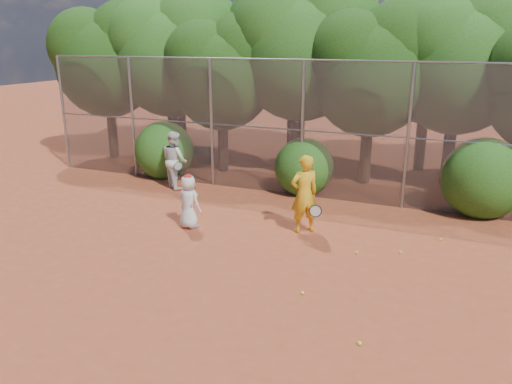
% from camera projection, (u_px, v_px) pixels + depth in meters
% --- Properties ---
extents(ground, '(80.00, 80.00, 0.00)m').
position_uv_depth(ground, '(254.00, 288.00, 9.55)').
color(ground, '#953D21').
rests_on(ground, ground).
extents(fence_back, '(20.05, 0.09, 4.03)m').
position_uv_depth(fence_back, '(332.00, 131.00, 14.28)').
color(fence_back, gray).
rests_on(fence_back, ground).
extents(tree_0, '(4.38, 3.81, 6.00)m').
position_uv_depth(tree_0, '(108.00, 56.00, 18.97)').
color(tree_0, black).
rests_on(tree_0, ground).
extents(tree_1, '(4.64, 4.03, 6.35)m').
position_uv_depth(tree_1, '(171.00, 50.00, 18.41)').
color(tree_1, black).
rests_on(tree_1, ground).
extents(tree_2, '(3.99, 3.47, 5.47)m').
position_uv_depth(tree_2, '(223.00, 69.00, 17.04)').
color(tree_2, black).
rests_on(tree_2, ground).
extents(tree_3, '(4.89, 4.26, 6.70)m').
position_uv_depth(tree_3, '(303.00, 44.00, 16.76)').
color(tree_3, black).
rests_on(tree_3, ground).
extents(tree_4, '(4.19, 3.64, 5.73)m').
position_uv_depth(tree_4, '(373.00, 66.00, 15.49)').
color(tree_4, black).
rests_on(tree_4, ground).
extents(tree_5, '(4.51, 3.92, 6.17)m').
position_uv_depth(tree_5, '(462.00, 57.00, 15.19)').
color(tree_5, black).
rests_on(tree_5, ground).
extents(tree_9, '(4.83, 4.20, 6.62)m').
position_uv_depth(tree_9, '(180.00, 44.00, 20.76)').
color(tree_9, black).
rests_on(tree_9, ground).
extents(tree_10, '(5.15, 4.48, 7.06)m').
position_uv_depth(tree_10, '(296.00, 37.00, 19.00)').
color(tree_10, black).
rests_on(tree_10, ground).
extents(tree_11, '(4.64, 4.03, 6.35)m').
position_uv_depth(tree_11, '(432.00, 51.00, 16.93)').
color(tree_11, black).
rests_on(tree_11, ground).
extents(bush_0, '(2.00, 2.00, 2.00)m').
position_uv_depth(bush_0, '(164.00, 148.00, 17.03)').
color(bush_0, '#1F4F13').
rests_on(bush_0, ground).
extents(bush_1, '(1.80, 1.80, 1.80)m').
position_uv_depth(bush_1, '(304.00, 164.00, 15.21)').
color(bush_1, '#1F4F13').
rests_on(bush_1, ground).
extents(bush_2, '(2.20, 2.20, 2.20)m').
position_uv_depth(bush_2, '(484.00, 175.00, 13.30)').
color(bush_2, '#1F4F13').
rests_on(bush_2, ground).
extents(player_yellow, '(0.93, 0.81, 1.94)m').
position_uv_depth(player_yellow, '(304.00, 194.00, 12.07)').
color(player_yellow, gold).
rests_on(player_yellow, ground).
extents(player_teen, '(0.74, 0.56, 1.39)m').
position_uv_depth(player_teen, '(189.00, 201.00, 12.42)').
color(player_teen, silver).
rests_on(player_teen, ground).
extents(player_white, '(1.12, 1.07, 1.82)m').
position_uv_depth(player_white, '(175.00, 160.00, 15.74)').
color(player_white, white).
rests_on(player_white, ground).
extents(ball_0, '(0.07, 0.07, 0.07)m').
position_uv_depth(ball_0, '(357.00, 252.00, 11.07)').
color(ball_0, '#D2E529').
rests_on(ball_0, ground).
extents(ball_1, '(0.07, 0.07, 0.07)m').
position_uv_depth(ball_1, '(400.00, 252.00, 11.07)').
color(ball_1, '#D2E529').
rests_on(ball_1, ground).
extents(ball_2, '(0.07, 0.07, 0.07)m').
position_uv_depth(ball_2, '(360.00, 343.00, 7.77)').
color(ball_2, '#D2E529').
rests_on(ball_2, ground).
extents(ball_4, '(0.07, 0.07, 0.07)m').
position_uv_depth(ball_4, '(302.00, 293.00, 9.31)').
color(ball_4, '#D2E529').
rests_on(ball_4, ground).
extents(ball_5, '(0.07, 0.07, 0.07)m').
position_uv_depth(ball_5, '(441.00, 240.00, 11.77)').
color(ball_5, '#D2E529').
rests_on(ball_5, ground).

